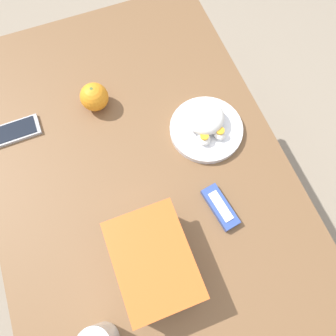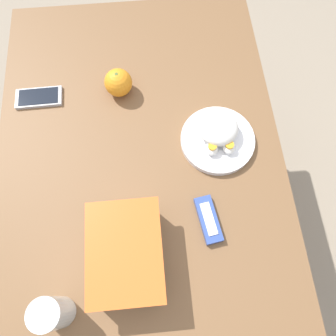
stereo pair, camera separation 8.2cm
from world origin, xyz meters
name	(u,v)px [view 1 (the left image)]	position (x,y,z in m)	size (l,w,h in m)	color
ground_plane	(151,225)	(0.00, 0.00, 0.00)	(10.00, 10.00, 0.00)	gray
table	(142,184)	(0.00, 0.00, 0.60)	(1.16, 0.76, 0.71)	brown
food_container	(154,262)	(-0.24, 0.04, 0.75)	(0.22, 0.16, 0.10)	white
orange_fruit	(94,97)	(0.23, 0.04, 0.75)	(0.08, 0.08, 0.08)	orange
rice_plate	(206,125)	(0.05, -0.21, 0.74)	(0.20, 0.20, 0.07)	white
candy_bar	(220,207)	(-0.17, -0.16, 0.72)	(0.12, 0.06, 0.02)	#334C9E
cell_phone	(16,131)	(0.23, 0.27, 0.72)	(0.06, 0.13, 0.01)	#ADADB2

